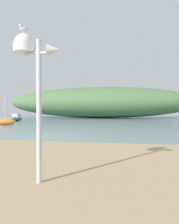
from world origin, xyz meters
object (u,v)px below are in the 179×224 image
object	(u,v)px
mast_structure	(30,60)
motorboat_outer_mooring	(16,118)
seagull_on_radar	(24,28)
sailboat_mid_channel	(5,121)

from	to	relation	value
mast_structure	motorboat_outer_mooring	size ratio (longest dim) A/B	0.99
seagull_on_radar	sailboat_mid_channel	bearing A→B (deg)	123.27
mast_structure	sailboat_mid_channel	xyz separation A→B (m)	(-12.24, 18.40, -2.61)
mast_structure	seagull_on_radar	xyz separation A→B (m)	(-0.16, -0.01, 0.74)
mast_structure	seagull_on_radar	distance (m)	0.76
seagull_on_radar	motorboat_outer_mooring	distance (m)	29.89
seagull_on_radar	motorboat_outer_mooring	size ratio (longest dim) A/B	0.07
mast_structure	seagull_on_radar	world-z (taller)	seagull_on_radar
seagull_on_radar	sailboat_mid_channel	size ratio (longest dim) A/B	0.07
mast_structure	sailboat_mid_channel	world-z (taller)	mast_structure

